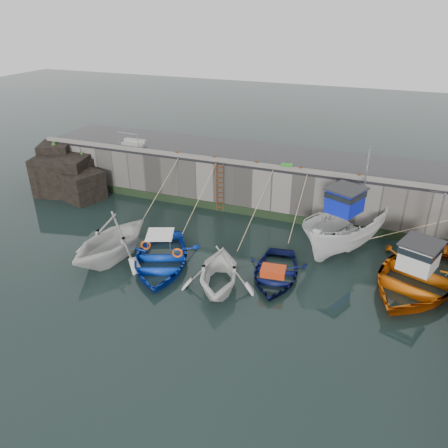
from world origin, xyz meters
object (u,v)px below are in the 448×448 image
at_px(boat_near_blue, 161,265).
at_px(bollard_b, 214,158).
at_px(bollard_c, 257,163).
at_px(boat_near_navy, 275,276).
at_px(boat_far_orange, 418,275).
at_px(bollard_e, 359,176).
at_px(boat_near_white, 113,257).
at_px(ladder, 220,187).
at_px(boat_far_white, 346,229).
at_px(fish_crate, 287,167).
at_px(boat_near_blacktrim, 219,286).
at_px(bollard_a, 177,154).
at_px(bollard_d, 301,169).

relative_size(boat_near_blue, bollard_b, 20.02).
bearing_deg(bollard_c, boat_near_navy, -64.42).
distance_m(boat_far_orange, bollard_e, 6.31).
relative_size(boat_near_navy, bollard_b, 15.93).
relative_size(boat_near_white, bollard_b, 18.46).
relative_size(ladder, bollard_c, 11.43).
bearing_deg(boat_near_navy, boat_far_white, 49.04).
xyz_separation_m(fish_crate, bollard_e, (4.03, -0.07, -0.01)).
distance_m(fish_crate, bollard_e, 4.03).
bearing_deg(bollard_e, ladder, -177.60).
relative_size(boat_near_blacktrim, boat_far_white, 0.58).
distance_m(boat_near_blue, boat_far_orange, 12.25).
bearing_deg(ladder, boat_near_blacktrim, -68.62).
bearing_deg(bollard_a, bollard_e, 0.00).
bearing_deg(boat_near_blue, boat_near_white, 164.10).
bearing_deg(bollard_a, boat_far_orange, -17.06).
xyz_separation_m(boat_near_navy, fish_crate, (-1.22, 6.32, 3.31)).
height_order(ladder, bollard_a, bollard_a).
distance_m(fish_crate, bollard_c, 1.77).
relative_size(boat_far_white, fish_crate, 11.10).
distance_m(boat_near_navy, bollard_d, 7.08).
distance_m(boat_near_blacktrim, fish_crate, 8.76).
height_order(bollard_c, bollard_d, same).
bearing_deg(bollard_d, boat_near_blue, -125.57).
bearing_deg(boat_near_blue, bollard_e, 19.18).
height_order(boat_far_white, bollard_c, boat_far_white).
distance_m(ladder, boat_far_white, 8.13).
height_order(boat_far_orange, fish_crate, boat_far_orange).
distance_m(ladder, bollard_a, 3.47).
bearing_deg(bollard_c, boat_near_blacktrim, -84.32).
height_order(fish_crate, bollard_d, fish_crate).
bearing_deg(boat_near_navy, bollard_e, 58.66).
distance_m(boat_near_white, boat_near_blue, 2.63).
height_order(boat_near_blue, bollard_d, bollard_d).
distance_m(boat_near_navy, bollard_a, 10.82).
bearing_deg(ladder, boat_near_white, -112.74).
bearing_deg(ladder, fish_crate, 5.84).
height_order(boat_near_blacktrim, bollard_a, bollard_a).
bearing_deg(boat_far_orange, boat_near_white, -147.38).
xyz_separation_m(boat_near_navy, boat_far_white, (2.70, 4.03, 1.12)).
height_order(boat_far_white, bollard_b, boat_far_white).
bearing_deg(fish_crate, bollard_a, 171.72).
bearing_deg(bollard_e, bollard_a, 180.00).
bearing_deg(ladder, boat_far_orange, -19.69).
distance_m(boat_near_blacktrim, boat_near_navy, 2.80).
distance_m(bollard_a, bollard_b, 2.50).
distance_m(bollard_a, bollard_d, 7.80).
height_order(boat_far_white, bollard_d, boat_far_white).
height_order(boat_near_white, boat_near_blue, boat_near_white).
bearing_deg(fish_crate, boat_near_blacktrim, -105.77).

